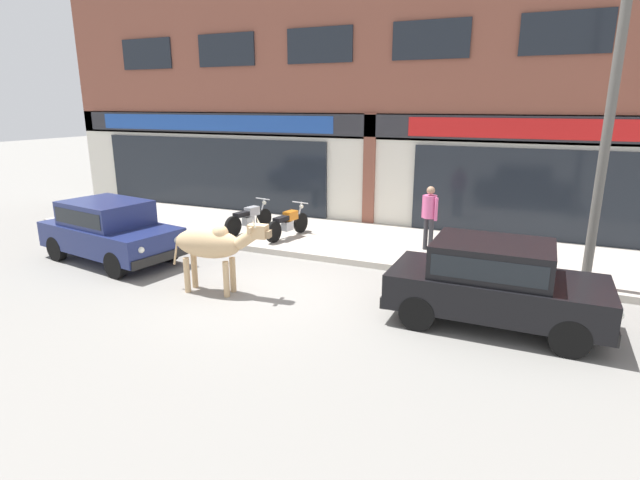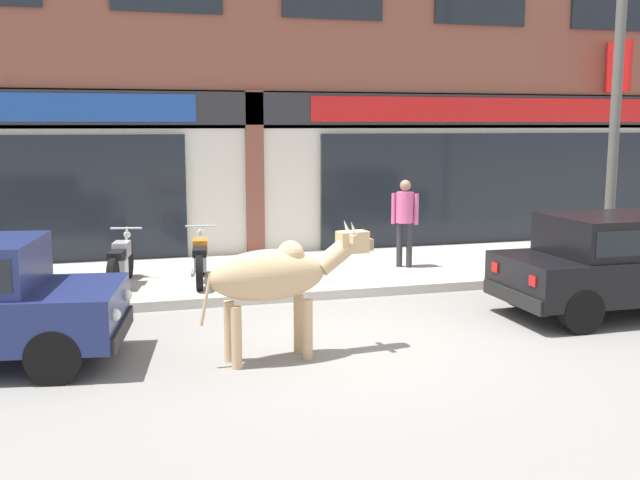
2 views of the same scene
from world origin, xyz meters
TOP-DOWN VIEW (x-y plane):
  - ground_plane at (0.00, 0.00)m, footprint 90.00×90.00m
  - sidewalk at (0.00, 4.09)m, footprint 19.00×3.78m
  - shop_building at (0.00, 6.24)m, footprint 23.00×1.40m
  - cow at (-1.03, -0.51)m, footprint 2.15×0.71m
  - car_0 at (4.19, 0.17)m, footprint 3.62×1.63m
  - motorcycle_0 at (-2.71, 3.49)m, footprint 0.65×1.79m
  - motorcycle_1 at (-1.43, 3.41)m, footprint 0.58×1.80m
  - pedestrian at (2.32, 3.72)m, footprint 0.43×0.32m
  - utility_pole at (5.75, 2.50)m, footprint 0.18×0.18m

SIDE VIEW (x-z plane):
  - ground_plane at x=0.00m, z-range 0.00..0.00m
  - sidewalk at x=0.00m, z-range 0.00..0.15m
  - motorcycle_0 at x=-2.71m, z-range 0.10..0.97m
  - motorcycle_1 at x=-1.43m, z-range 0.10..0.97m
  - car_0 at x=4.19m, z-range 0.08..1.54m
  - cow at x=-1.03m, z-range 0.20..1.81m
  - pedestrian at x=2.32m, z-range 0.33..1.93m
  - utility_pole at x=5.75m, z-range 0.15..6.51m
  - shop_building at x=0.00m, z-range -0.22..8.65m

